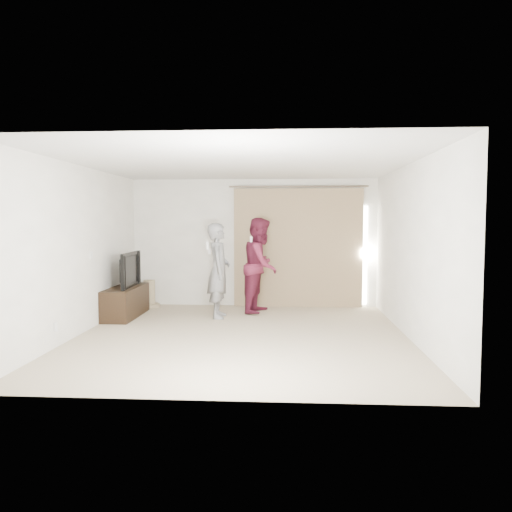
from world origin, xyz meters
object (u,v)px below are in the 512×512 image
at_px(tv_console, 125,302).
at_px(tv, 125,270).
at_px(person_woman, 261,265).
at_px(person_man, 219,271).

distance_m(tv_console, tv, 0.59).
xyz_separation_m(tv_console, person_woman, (2.45, 0.60, 0.63)).
xyz_separation_m(person_man, person_woman, (0.73, 0.57, 0.05)).
xyz_separation_m(tv, person_woman, (2.45, 0.60, 0.04)).
height_order(tv_console, person_woman, person_woman).
bearing_deg(person_man, person_woman, 38.06).
bearing_deg(person_woman, person_man, -141.94).
height_order(tv_console, person_man, person_man).
bearing_deg(person_man, tv, -179.07).
bearing_deg(tv_console, person_woman, 13.80).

